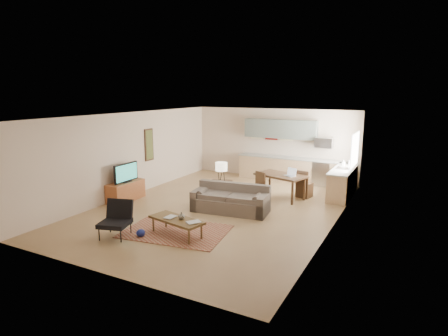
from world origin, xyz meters
The scene contains 25 objects.
room centered at (0.00, 0.00, 1.35)m, with size 9.00×9.00×9.00m.
kitchen_counter_back centered at (0.90, 4.18, 0.46)m, with size 4.26×0.64×0.92m, color tan, non-canonical shape.
kitchen_counter_right centered at (2.93, 3.00, 0.46)m, with size 0.64×2.26×0.92m, color tan, non-canonical shape.
kitchen_range centered at (2.00, 4.18, 0.45)m, with size 0.62×0.62×0.90m, color #A5A8AD.
kitchen_microwave centered at (2.00, 4.20, 1.55)m, with size 0.62×0.40×0.35m, color #A5A8AD.
upper_cabinets centered at (0.30, 4.33, 1.95)m, with size 2.80×0.34×0.70m, color slate.
window_right centered at (3.23, 3.00, 1.55)m, with size 0.02×1.40×1.05m, color white.
wall_art_left centered at (-3.21, 0.90, 1.55)m, with size 0.06×0.42×1.10m, color olive, non-canonical shape.
triptych centered at (-0.10, 4.47, 1.75)m, with size 1.70×0.04×0.50m, color #FDF0C1, non-canonical shape.
rug centered at (-0.07, -2.10, 0.01)m, with size 2.44×1.69×0.02m, color maroon.
sofa centered at (0.42, -0.12, 0.39)m, with size 2.23×0.97×0.77m, color #62564C, non-canonical shape.
coffee_table centered at (0.10, -2.30, 0.21)m, with size 1.40×0.56×0.42m, color #523B1D, non-canonical shape.
book_a centered at (-0.19, -2.29, 0.43)m, with size 0.24×0.30×0.03m, color maroon.
book_b centered at (0.50, -2.27, 0.43)m, with size 0.37×0.39×0.02m, color navy.
vase centered at (0.22, -2.27, 0.50)m, with size 0.20×0.20×0.17m, color black.
armchair centered at (-1.12, -3.05, 0.42)m, with size 0.74×0.74×0.85m, color black, non-canonical shape.
tv_credenza centered at (-2.98, -0.62, 0.30)m, with size 0.49×1.29×0.59m, color brown, non-canonical shape.
tv centered at (-2.93, -0.62, 0.89)m, with size 0.10×0.99×0.59m, color black, non-canonical shape.
console_table centered at (-0.13, 0.38, 0.36)m, with size 0.62×0.42×0.73m, color #3E2919, non-canonical shape.
table_lamp centered at (-0.13, 0.38, 1.02)m, with size 0.35×0.35×0.58m, color beige, non-canonical shape.
dining_table centered at (1.23, 1.83, 0.39)m, with size 1.54×0.88×0.78m, color #3E2919, non-canonical shape.
dining_chair_near centered at (0.59, 1.32, 0.44)m, with size 0.42×0.44×0.88m, color #3E2919, non-canonical shape.
dining_chair_far centered at (1.86, 2.34, 0.45)m, with size 0.43×0.45×0.90m, color #3E2919, non-canonical shape.
laptop centered at (1.54, 1.73, 0.90)m, with size 0.33×0.25×0.25m, color #A5A8AD, non-canonical shape.
soap_bottle centered at (2.83, 3.50, 1.02)m, with size 0.10×0.10×0.19m, color #FDF0C1.
Camera 1 is at (4.95, -9.19, 3.37)m, focal length 30.00 mm.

